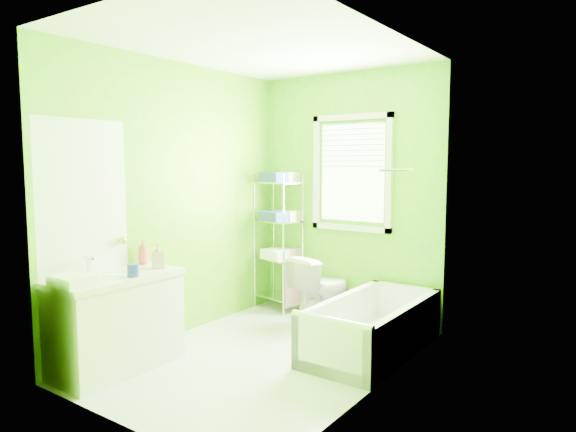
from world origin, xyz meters
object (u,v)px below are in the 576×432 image
Objects in this scene: toilet at (321,288)px; bathtub at (371,335)px; wire_shelf_unit at (281,227)px; vanity at (116,319)px.

bathtub is at bearing 160.42° from toilet.
toilet is 0.86m from wire_shelf_unit.
bathtub is at bearing -24.00° from wire_shelf_unit.
wire_shelf_unit is at bearing 88.61° from vanity.
wire_shelf_unit is at bearing 2.20° from toilet.
toilet is 2.16m from vanity.
wire_shelf_unit is at bearing 156.00° from bathtub.
vanity is 0.66× the size of wire_shelf_unit.
bathtub is 1.46× the size of vanity.
bathtub is at bearing 45.40° from vanity.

